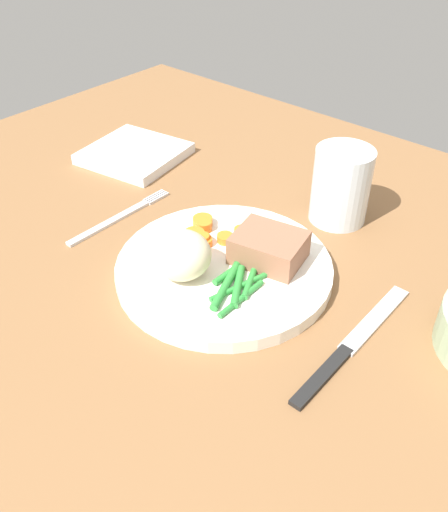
{
  "coord_description": "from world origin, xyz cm",
  "views": [
    {
      "loc": [
        29.87,
        -37.63,
        41.92
      ],
      "look_at": [
        -1.85,
        -1.02,
        4.6
      ],
      "focal_mm": 38.34,
      "sensor_mm": 36.0,
      "label": 1
    }
  ],
  "objects_px": {
    "fork": "(120,217)",
    "meat_portion": "(269,247)",
    "dinner_plate": "(224,268)",
    "napkin": "(135,154)",
    "knife": "(351,345)",
    "water_glass": "(340,190)"
  },
  "relations": [
    {
      "from": "dinner_plate",
      "to": "water_glass",
      "type": "xyz_separation_m",
      "value": [
        0.04,
        0.19,
        0.03
      ]
    },
    {
      "from": "dinner_plate",
      "to": "fork",
      "type": "relative_size",
      "value": 1.48
    },
    {
      "from": "meat_portion",
      "to": "water_glass",
      "type": "bearing_deg",
      "value": 89.08
    },
    {
      "from": "meat_portion",
      "to": "knife",
      "type": "bearing_deg",
      "value": -17.13
    },
    {
      "from": "meat_portion",
      "to": "fork",
      "type": "height_order",
      "value": "meat_portion"
    },
    {
      "from": "dinner_plate",
      "to": "meat_portion",
      "type": "relative_size",
      "value": 3.21
    },
    {
      "from": "dinner_plate",
      "to": "knife",
      "type": "distance_m",
      "value": 0.17
    },
    {
      "from": "water_glass",
      "to": "napkin",
      "type": "height_order",
      "value": "water_glass"
    },
    {
      "from": "dinner_plate",
      "to": "fork",
      "type": "distance_m",
      "value": 0.18
    },
    {
      "from": "napkin",
      "to": "fork",
      "type": "bearing_deg",
      "value": -48.45
    },
    {
      "from": "fork",
      "to": "meat_portion",
      "type": "bearing_deg",
      "value": 7.43
    },
    {
      "from": "water_glass",
      "to": "napkin",
      "type": "relative_size",
      "value": 0.71
    },
    {
      "from": "meat_portion",
      "to": "fork",
      "type": "xyz_separation_m",
      "value": [
        -0.21,
        -0.04,
        -0.03
      ]
    },
    {
      "from": "dinner_plate",
      "to": "meat_portion",
      "type": "distance_m",
      "value": 0.06
    },
    {
      "from": "dinner_plate",
      "to": "meat_portion",
      "type": "height_order",
      "value": "meat_portion"
    },
    {
      "from": "napkin",
      "to": "water_glass",
      "type": "bearing_deg",
      "value": 10.52
    },
    {
      "from": "fork",
      "to": "knife",
      "type": "height_order",
      "value": "knife"
    },
    {
      "from": "fork",
      "to": "napkin",
      "type": "height_order",
      "value": "napkin"
    },
    {
      "from": "dinner_plate",
      "to": "knife",
      "type": "xyz_separation_m",
      "value": [
        0.17,
        -0.0,
        -0.01
      ]
    },
    {
      "from": "water_glass",
      "to": "fork",
      "type": "bearing_deg",
      "value": -138.87
    },
    {
      "from": "meat_portion",
      "to": "fork",
      "type": "distance_m",
      "value": 0.22
    },
    {
      "from": "meat_portion",
      "to": "fork",
      "type": "relative_size",
      "value": 0.46
    }
  ]
}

